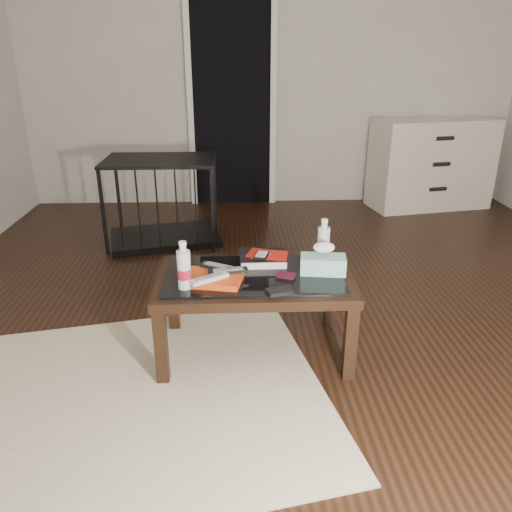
{
  "coord_description": "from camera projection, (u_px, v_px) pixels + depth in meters",
  "views": [
    {
      "loc": [
        -0.39,
        -2.8,
        1.52
      ],
      "look_at": [
        -0.28,
        -0.44,
        0.55
      ],
      "focal_mm": 35.0,
      "sensor_mm": 36.0,
      "label": 1
    }
  ],
  "objects": [
    {
      "name": "dvd_mailers",
      "position": [
        266.0,
        254.0,
        2.69
      ],
      "size": [
        0.22,
        0.19,
        0.01
      ],
      "primitive_type": "cube",
      "rotation": [
        0.0,
        0.0,
        -0.35
      ],
      "color": "#AE170B",
      "rests_on": "textbook"
    },
    {
      "name": "magazines",
      "position": [
        214.0,
        278.0,
        2.48
      ],
      "size": [
        0.32,
        0.26,
        0.03
      ],
      "primitive_type": "cube",
      "rotation": [
        0.0,
        0.0,
        -0.2
      ],
      "color": "#D24013",
      "rests_on": "coffee_table"
    },
    {
      "name": "flip_phone",
      "position": [
        286.0,
        275.0,
        2.52
      ],
      "size": [
        0.1,
        0.08,
        0.02
      ],
      "primitive_type": "cube",
      "rotation": [
        0.0,
        0.0,
        -0.36
      ],
      "color": "black",
      "rests_on": "coffee_table"
    },
    {
      "name": "dresser",
      "position": [
        431.0,
        164.0,
        5.14
      ],
      "size": [
        1.27,
        0.71,
        0.9
      ],
      "rotation": [
        0.0,
        0.0,
        0.18
      ],
      "color": "beige",
      "rests_on": "ground"
    },
    {
      "name": "pet_crate",
      "position": [
        164.0,
        215.0,
        4.24
      ],
      "size": [
        1.01,
        0.79,
        0.71
      ],
      "rotation": [
        0.0,
        0.0,
        0.23
      ],
      "color": "black",
      "rests_on": "ground"
    },
    {
      "name": "water_bottle_right",
      "position": [
        324.0,
        240.0,
        2.68
      ],
      "size": [
        0.07,
        0.07,
        0.24
      ],
      "primitive_type": "cylinder",
      "rotation": [
        0.0,
        0.0,
        0.1
      ],
      "color": "silver",
      "rests_on": "coffee_table"
    },
    {
      "name": "doorway",
      "position": [
        232.0,
        105.0,
        5.05
      ],
      "size": [
        0.9,
        0.08,
        2.07
      ],
      "color": "black",
      "rests_on": "ground"
    },
    {
      "name": "remote_black_back",
      "position": [
        218.0,
        267.0,
        2.54
      ],
      "size": [
        0.2,
        0.14,
        0.02
      ],
      "primitive_type": "cube",
      "rotation": [
        0.0,
        0.0,
        -0.51
      ],
      "color": "black",
      "rests_on": "magazines"
    },
    {
      "name": "textbook",
      "position": [
        263.0,
        258.0,
        2.69
      ],
      "size": [
        0.25,
        0.2,
        0.05
      ],
      "primitive_type": "cube",
      "rotation": [
        0.0,
        0.0,
        0.01
      ],
      "color": "black",
      "rests_on": "coffee_table"
    },
    {
      "name": "ground",
      "position": [
        297.0,
        309.0,
        3.18
      ],
      "size": [
        5.0,
        5.0,
        0.0
      ],
      "primitive_type": "plane",
      "color": "black",
      "rests_on": "ground"
    },
    {
      "name": "remote_silver",
      "position": [
        209.0,
        278.0,
        2.42
      ],
      "size": [
        0.19,
        0.15,
        0.02
      ],
      "primitive_type": "cube",
      "rotation": [
        0.0,
        0.0,
        0.58
      ],
      "color": "silver",
      "rests_on": "magazines"
    },
    {
      "name": "wallet",
      "position": [
        280.0,
        291.0,
        2.35
      ],
      "size": [
        0.13,
        0.1,
        0.02
      ],
      "primitive_type": "cube",
      "rotation": [
        0.0,
        0.0,
        0.29
      ],
      "color": "black",
      "rests_on": "coffee_table"
    },
    {
      "name": "room_shell",
      "position": [
        307.0,
        31.0,
        2.57
      ],
      "size": [
        5.0,
        5.0,
        5.0
      ],
      "color": "beige",
      "rests_on": "ground"
    },
    {
      "name": "tissue_box",
      "position": [
        323.0,
        264.0,
        2.56
      ],
      "size": [
        0.24,
        0.15,
        0.09
      ],
      "primitive_type": "cube",
      "rotation": [
        0.0,
        0.0,
        -0.13
      ],
      "color": "teal",
      "rests_on": "coffee_table"
    },
    {
      "name": "rug",
      "position": [
        110.0,
        402.0,
        2.32
      ],
      "size": [
        2.26,
        1.87,
        0.01
      ],
      "primitive_type": "cube",
      "rotation": [
        0.0,
        0.0,
        0.2
      ],
      "color": "beige",
      "rests_on": "ground"
    },
    {
      "name": "water_bottle_left",
      "position": [
        184.0,
        265.0,
        2.37
      ],
      "size": [
        0.07,
        0.07,
        0.24
      ],
      "primitive_type": "cylinder",
      "rotation": [
        0.0,
        0.0,
        0.1
      ],
      "color": "silver",
      "rests_on": "coffee_table"
    },
    {
      "name": "coffee_table",
      "position": [
        254.0,
        285.0,
        2.59
      ],
      "size": [
        1.0,
        0.6,
        0.46
      ],
      "color": "black",
      "rests_on": "ground"
    },
    {
      "name": "ipod",
      "position": [
        262.0,
        255.0,
        2.64
      ],
      "size": [
        0.09,
        0.12,
        0.02
      ],
      "primitive_type": "cube",
      "rotation": [
        0.0,
        0.0,
        -0.31
      ],
      "color": "black",
      "rests_on": "dvd_mailers"
    },
    {
      "name": "remote_black_front",
      "position": [
        228.0,
        271.0,
        2.5
      ],
      "size": [
        0.21,
        0.08,
        0.02
      ],
      "primitive_type": "cube",
      "rotation": [
        0.0,
        0.0,
        0.18
      ],
      "color": "black",
      "rests_on": "magazines"
    }
  ]
}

